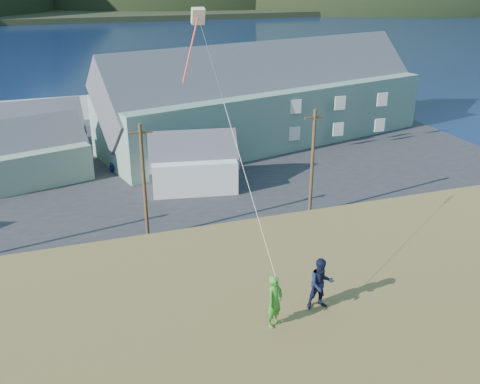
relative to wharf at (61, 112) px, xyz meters
name	(u,v)px	position (x,y,z in m)	size (l,w,h in m)	color
ground	(170,246)	(6.00, -40.00, -0.45)	(900.00, 900.00, 0.00)	#0A1638
grass_strip	(176,260)	(6.00, -42.00, -0.40)	(110.00, 8.00, 0.10)	#4C3D19
waterfront_lot	(133,166)	(6.00, -23.00, -0.39)	(72.00, 36.00, 0.12)	#28282B
wharf	(61,112)	(0.00, 0.00, 0.00)	(26.00, 14.00, 0.90)	gray
far_hills	(128,0)	(41.59, 239.38, 1.55)	(760.00, 265.00, 143.00)	black
lodge	(267,97)	(21.34, -19.12, 4.48)	(37.82, 18.63, 12.82)	slate
shed_palegreen_near	(31,153)	(-2.89, -23.84, 2.14)	(10.63, 8.09, 6.87)	slate
shed_white	(193,162)	(10.27, -30.09, 1.87)	(8.26, 6.17, 6.00)	silver
shed_palegreen_far	(35,130)	(-2.71, -15.57, 2.05)	(10.02, 6.13, 6.50)	gray
utility_poles	(117,183)	(3.03, -38.50, 4.04)	(28.43, 0.24, 9.54)	#47331E
parked_cars	(47,154)	(-1.78, -18.89, 0.36)	(22.27, 11.53, 1.53)	#B7B7B7
kite_flyer_green	(275,301)	(5.68, -59.36, 7.63)	(0.64, 0.42, 1.76)	#358B25
kite_flyer_navy	(321,284)	(7.48, -58.96, 7.65)	(0.88, 0.68, 1.81)	black
kite_rig	(198,24)	(4.98, -53.53, 15.40)	(0.94, 3.29, 9.43)	beige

